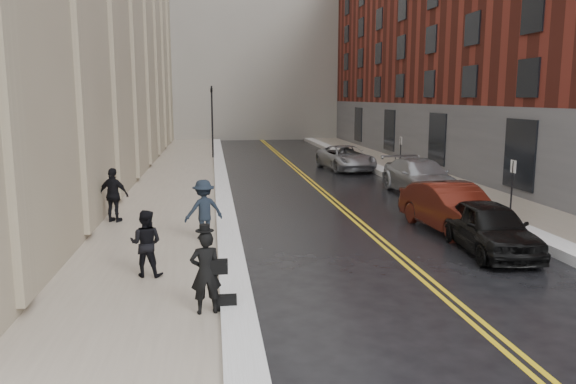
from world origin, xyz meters
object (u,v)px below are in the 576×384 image
object	(u,v)px
car_silver_far	(346,158)
pedestrian_c	(114,195)
car_black	(490,227)
pedestrian_a	(146,243)
car_maroon	(452,208)
pedestrian_main	(206,272)
car_silver_near	(420,177)
pedestrian_b	(204,210)

from	to	relation	value
car_silver_far	pedestrian_c	xyz separation A→B (m)	(-11.52, -13.86, 0.35)
car_black	pedestrian_a	xyz separation A→B (m)	(-9.47, -1.35, 0.23)
car_maroon	pedestrian_main	size ratio (longest dim) A/B	2.87
car_silver_far	car_maroon	bearing A→B (deg)	-98.19
car_maroon	pedestrian_a	world-z (taller)	pedestrian_a
car_silver_near	pedestrian_c	bearing A→B (deg)	-161.80
pedestrian_a	pedestrian_b	xyz separation A→B (m)	(1.34, 3.36, 0.11)
car_black	car_maroon	bearing A→B (deg)	94.65
pedestrian_b	pedestrian_c	distance (m)	4.25
car_maroon	pedestrian_a	xyz separation A→B (m)	(-9.47, -3.96, 0.16)
pedestrian_main	pedestrian_b	size ratio (longest dim) A/B	0.92
car_black	car_maroon	xyz separation A→B (m)	(0.00, 2.61, 0.06)
car_black	car_maroon	world-z (taller)	car_maroon
car_black	car_silver_near	world-z (taller)	car_silver_near
pedestrian_b	pedestrian_c	bearing A→B (deg)	-62.79
car_silver_far	pedestrian_a	world-z (taller)	pedestrian_a
pedestrian_main	pedestrian_a	size ratio (longest dim) A/B	1.04
pedestrian_main	car_silver_far	bearing A→B (deg)	-117.65
car_silver_far	pedestrian_main	bearing A→B (deg)	-117.29
car_black	car_silver_near	bearing A→B (deg)	85.28
car_silver_near	pedestrian_b	world-z (taller)	pedestrian_b
car_silver_far	pedestrian_b	bearing A→B (deg)	-123.86
pedestrian_b	car_silver_near	bearing A→B (deg)	-161.42
car_maroon	pedestrian_a	size ratio (longest dim) A/B	2.98
car_black	pedestrian_c	distance (m)	12.27
car_black	pedestrian_b	world-z (taller)	pedestrian_b
car_silver_near	pedestrian_c	size ratio (longest dim) A/B	2.94
car_silver_far	pedestrian_a	xyz separation A→B (m)	(-9.75, -20.12, 0.22)
car_black	car_silver_far	size ratio (longest dim) A/B	0.82
car_maroon	car_silver_far	world-z (taller)	car_maroon
pedestrian_b	pedestrian_c	xyz separation A→B (m)	(-3.11, 2.90, 0.02)
pedestrian_main	pedestrian_a	xyz separation A→B (m)	(-1.44, 2.59, -0.03)
car_maroon	car_silver_near	world-z (taller)	car_silver_near
pedestrian_a	car_maroon	bearing A→B (deg)	-144.70
pedestrian_main	pedestrian_c	bearing A→B (deg)	-77.59
pedestrian_c	car_silver_near	bearing A→B (deg)	-137.57
car_black	pedestrian_main	xyz separation A→B (m)	(-8.03, -3.94, 0.26)
car_maroon	car_silver_near	size ratio (longest dim) A/B	0.87
car_black	pedestrian_main	world-z (taller)	pedestrian_main
pedestrian_main	pedestrian_c	distance (m)	9.41
car_black	car_silver_near	distance (m)	9.83
car_maroon	pedestrian_main	distance (m)	10.36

